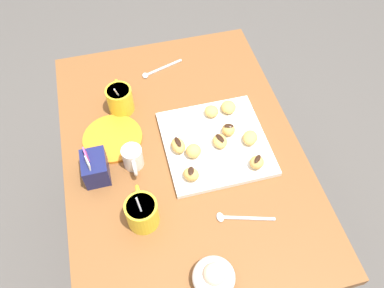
% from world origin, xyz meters
% --- Properties ---
extents(ground_plane, '(8.00, 8.00, 0.00)m').
position_xyz_m(ground_plane, '(0.00, 0.00, 0.00)').
color(ground_plane, '#514C47').
extents(dining_table, '(1.00, 0.72, 0.72)m').
position_xyz_m(dining_table, '(0.00, 0.00, 0.58)').
color(dining_table, brown).
rests_on(dining_table, ground_plane).
extents(pastry_plate_square, '(0.31, 0.31, 0.02)m').
position_xyz_m(pastry_plate_square, '(-0.01, -0.10, 0.73)').
color(pastry_plate_square, white).
rests_on(pastry_plate_square, dining_table).
extents(coffee_mug_yellow_left, '(0.13, 0.09, 0.14)m').
position_xyz_m(coffee_mug_yellow_left, '(-0.20, 0.16, 0.77)').
color(coffee_mug_yellow_left, yellow).
rests_on(coffee_mug_yellow_left, dining_table).
extents(coffee_mug_yellow_right, '(0.12, 0.08, 0.14)m').
position_xyz_m(coffee_mug_yellow_right, '(0.21, 0.16, 0.77)').
color(coffee_mug_yellow_right, yellow).
rests_on(coffee_mug_yellow_right, dining_table).
extents(cream_pitcher_white, '(0.10, 0.06, 0.07)m').
position_xyz_m(cream_pitcher_white, '(-0.02, 0.15, 0.76)').
color(cream_pitcher_white, white).
rests_on(cream_pitcher_white, dining_table).
extents(sugar_caddy, '(0.09, 0.07, 0.11)m').
position_xyz_m(sugar_caddy, '(-0.03, 0.26, 0.76)').
color(sugar_caddy, '#191E51').
rests_on(sugar_caddy, dining_table).
extents(ice_cream_bowl, '(0.11, 0.11, 0.08)m').
position_xyz_m(ice_cream_bowl, '(-0.41, 0.02, 0.75)').
color(ice_cream_bowl, white).
rests_on(ice_cream_bowl, dining_table).
extents(saucer_orange_left, '(0.19, 0.19, 0.01)m').
position_xyz_m(saucer_orange_left, '(0.09, 0.20, 0.73)').
color(saucer_orange_left, orange).
rests_on(saucer_orange_left, dining_table).
extents(loose_spoon_near_saucer, '(0.06, 0.15, 0.01)m').
position_xyz_m(loose_spoon_near_saucer, '(0.35, 0.01, 0.72)').
color(loose_spoon_near_saucer, silver).
rests_on(loose_spoon_near_saucer, dining_table).
extents(loose_spoon_by_plate, '(0.06, 0.15, 0.01)m').
position_xyz_m(loose_spoon_by_plate, '(-0.26, -0.09, 0.72)').
color(loose_spoon_by_plate, silver).
rests_on(loose_spoon_by_plate, dining_table).
extents(beignet_0, '(0.05, 0.04, 0.03)m').
position_xyz_m(beignet_0, '(-0.02, -0.11, 0.75)').
color(beignet_0, '#DBA351').
rests_on(beignet_0, pastry_plate_square).
extents(chocolate_drizzle_0, '(0.04, 0.03, 0.00)m').
position_xyz_m(chocolate_drizzle_0, '(-0.02, -0.11, 0.77)').
color(chocolate_drizzle_0, black).
rests_on(chocolate_drizzle_0, beignet_0).
extents(beignet_1, '(0.06, 0.06, 0.04)m').
position_xyz_m(beignet_1, '(-0.04, -0.03, 0.76)').
color(beignet_1, '#DBA351').
rests_on(beignet_1, pastry_plate_square).
extents(beignet_2, '(0.05, 0.05, 0.04)m').
position_xyz_m(beignet_2, '(0.01, -0.15, 0.75)').
color(beignet_2, '#DBA351').
rests_on(beignet_2, pastry_plate_square).
extents(chocolate_drizzle_2, '(0.02, 0.03, 0.00)m').
position_xyz_m(chocolate_drizzle_2, '(0.01, -0.15, 0.77)').
color(chocolate_drizzle_2, black).
rests_on(chocolate_drizzle_2, beignet_2).
extents(beignet_3, '(0.06, 0.06, 0.04)m').
position_xyz_m(beignet_3, '(-0.12, -0.00, 0.76)').
color(beignet_3, '#DBA351').
rests_on(beignet_3, pastry_plate_square).
extents(chocolate_drizzle_3, '(0.03, 0.02, 0.00)m').
position_xyz_m(chocolate_drizzle_3, '(-0.12, -0.00, 0.78)').
color(chocolate_drizzle_3, black).
rests_on(chocolate_drizzle_3, beignet_3).
extents(beignet_4, '(0.07, 0.07, 0.03)m').
position_xyz_m(beignet_4, '(-0.03, -0.21, 0.75)').
color(beignet_4, '#DBA351').
rests_on(beignet_4, pastry_plate_square).
extents(beignet_5, '(0.06, 0.05, 0.04)m').
position_xyz_m(beignet_5, '(-0.01, 0.01, 0.75)').
color(beignet_5, '#DBA351').
rests_on(beignet_5, pastry_plate_square).
extents(chocolate_drizzle_5, '(0.04, 0.02, 0.00)m').
position_xyz_m(chocolate_drizzle_5, '(-0.01, 0.01, 0.77)').
color(chocolate_drizzle_5, black).
rests_on(chocolate_drizzle_5, beignet_5).
extents(beignet_6, '(0.06, 0.06, 0.03)m').
position_xyz_m(beignet_6, '(0.10, -0.12, 0.75)').
color(beignet_6, '#DBA351').
rests_on(beignet_6, pastry_plate_square).
extents(beignet_7, '(0.06, 0.06, 0.04)m').
position_xyz_m(beignet_7, '(-0.12, -0.20, 0.75)').
color(beignet_7, '#DBA351').
rests_on(beignet_7, pastry_plate_square).
extents(chocolate_drizzle_7, '(0.03, 0.03, 0.00)m').
position_xyz_m(chocolate_drizzle_7, '(-0.12, -0.20, 0.77)').
color(chocolate_drizzle_7, black).
rests_on(chocolate_drizzle_7, beignet_7).
extents(beignet_8, '(0.07, 0.06, 0.03)m').
position_xyz_m(beignet_8, '(0.10, -0.18, 0.75)').
color(beignet_8, '#DBA351').
rests_on(beignet_8, pastry_plate_square).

